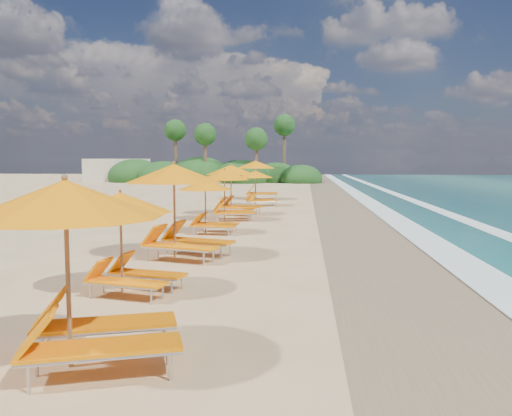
% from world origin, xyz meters
% --- Properties ---
extents(ground, '(160.00, 160.00, 0.00)m').
position_xyz_m(ground, '(0.00, 0.00, 0.00)').
color(ground, tan).
rests_on(ground, ground).
extents(wet_sand, '(4.00, 160.00, 0.01)m').
position_xyz_m(wet_sand, '(4.00, 0.00, 0.01)').
color(wet_sand, '#8D7454').
rests_on(wet_sand, ground).
extents(surf_foam, '(4.00, 160.00, 0.01)m').
position_xyz_m(surf_foam, '(6.70, 0.00, 0.03)').
color(surf_foam, white).
rests_on(surf_foam, ground).
extents(station_2, '(3.16, 3.09, 2.48)m').
position_xyz_m(station_2, '(-1.33, -9.37, 1.39)').
color(station_2, olive).
rests_on(station_2, ground).
extents(station_3, '(2.55, 2.46, 2.07)m').
position_xyz_m(station_3, '(-2.02, -5.72, 1.16)').
color(station_3, olive).
rests_on(station_3, ground).
extents(station_4, '(3.30, 3.21, 2.62)m').
position_xyz_m(station_4, '(-1.86, -1.93, 1.47)').
color(station_4, olive).
rests_on(station_4, ground).
extents(station_5, '(2.29, 2.14, 2.03)m').
position_xyz_m(station_5, '(-1.95, 2.85, 1.14)').
color(station_5, olive).
rests_on(station_5, ground).
extents(station_6, '(2.79, 2.68, 2.29)m').
position_xyz_m(station_6, '(-1.87, 6.99, 1.28)').
color(station_6, olive).
rests_on(station_6, ground).
extents(station_7, '(3.00, 2.88, 2.49)m').
position_xyz_m(station_7, '(-1.91, 9.34, 1.39)').
color(station_7, olive).
rests_on(station_7, ground).
extents(station_8, '(2.73, 2.70, 2.11)m').
position_xyz_m(station_8, '(-1.22, 14.27, 1.18)').
color(station_8, olive).
rests_on(station_8, ground).
extents(station_9, '(2.97, 2.76, 2.68)m').
position_xyz_m(station_9, '(-1.62, 19.28, 1.50)').
color(station_9, olive).
rests_on(station_9, ground).
extents(treeline, '(25.80, 8.80, 9.74)m').
position_xyz_m(treeline, '(-9.94, 45.51, 1.00)').
color(treeline, '#163D14').
rests_on(treeline, ground).
extents(beach_building, '(7.00, 5.00, 2.80)m').
position_xyz_m(beach_building, '(-22.00, 48.00, 1.40)').
color(beach_building, beige).
rests_on(beach_building, ground).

